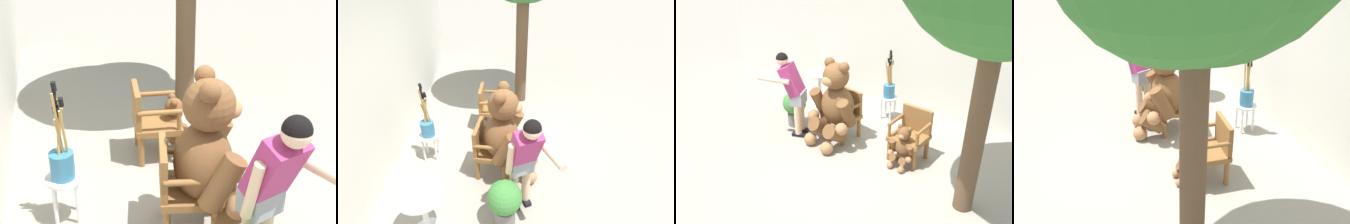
# 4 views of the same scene
# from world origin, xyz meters

# --- Properties ---
(ground_plane) EXTENTS (60.00, 60.00, 0.00)m
(ground_plane) POSITION_xyz_m (0.00, 0.00, 0.00)
(ground_plane) COLOR gray
(back_wall) EXTENTS (10.00, 0.16, 2.80)m
(back_wall) POSITION_xyz_m (0.00, 2.40, 1.40)
(back_wall) COLOR silver
(back_wall) RESTS_ON ground
(wooden_chair_left) EXTENTS (0.65, 0.62, 0.86)m
(wooden_chair_left) POSITION_xyz_m (-0.65, 0.69, 0.46)
(wooden_chair_left) COLOR brown
(wooden_chair_left) RESTS_ON ground
(wooden_chair_right) EXTENTS (0.60, 0.57, 0.86)m
(wooden_chair_right) POSITION_xyz_m (0.66, 0.69, 0.46)
(wooden_chair_right) COLOR brown
(wooden_chair_right) RESTS_ON ground
(teddy_bear_large) EXTENTS (0.94, 0.93, 1.51)m
(teddy_bear_large) POSITION_xyz_m (-0.67, 0.43, 0.74)
(teddy_bear_large) COLOR brown
(teddy_bear_large) RESTS_ON ground
(teddy_bear_small) EXTENTS (0.43, 0.42, 0.72)m
(teddy_bear_small) POSITION_xyz_m (0.65, 0.41, 0.35)
(teddy_bear_small) COLOR brown
(teddy_bear_small) RESTS_ON ground
(person_visitor) EXTENTS (0.71, 0.64, 1.55)m
(person_visitor) POSITION_xyz_m (-1.43, 0.24, 0.92)
(person_visitor) COLOR black
(person_visitor) RESTS_ON ground
(white_stool) EXTENTS (0.34, 0.34, 0.46)m
(white_stool) POSITION_xyz_m (-0.28, 1.71, 0.36)
(white_stool) COLOR silver
(white_stool) RESTS_ON ground
(brush_bucket) EXTENTS (0.22, 0.22, 0.95)m
(brush_bucket) POSITION_xyz_m (-0.27, 1.71, 0.67)
(brush_bucket) COLOR teal
(brush_bucket) RESTS_ON white_stool
(round_side_table) EXTENTS (0.56, 0.56, 0.72)m
(round_side_table) POSITION_xyz_m (-1.76, 1.46, 0.45)
(round_side_table) COLOR silver
(round_side_table) RESTS_ON ground
(potted_plant) EXTENTS (0.44, 0.44, 0.68)m
(potted_plant) POSITION_xyz_m (-1.64, 0.49, 0.40)
(potted_plant) COLOR slate
(potted_plant) RESTS_ON ground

